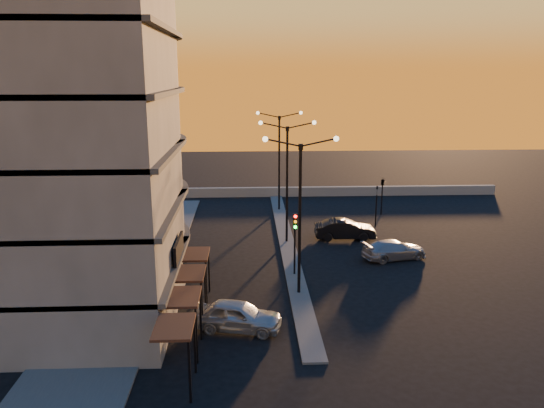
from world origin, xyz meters
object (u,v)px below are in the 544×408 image
(car_hatchback, at_px, (237,316))
(car_wagon, at_px, (394,250))
(car_sedan, at_px, (345,229))
(traffic_light_main, at_px, (295,234))
(streetlamp_mid, at_px, (287,172))

(car_hatchback, height_order, car_wagon, car_hatchback)
(car_sedan, bearing_deg, car_wagon, -149.05)
(traffic_light_main, height_order, car_sedan, traffic_light_main)
(car_sedan, bearing_deg, car_hatchback, 152.70)
(car_sedan, height_order, car_wagon, car_sedan)
(traffic_light_main, relative_size, car_hatchback, 0.92)
(car_hatchback, xyz_separation_m, car_wagon, (11.03, 10.31, -0.10))
(traffic_light_main, bearing_deg, streetlamp_mid, 90.00)
(streetlamp_mid, xyz_separation_m, traffic_light_main, (0.00, -7.13, -2.70))
(car_hatchback, distance_m, car_wagon, 15.10)
(streetlamp_mid, distance_m, traffic_light_main, 7.62)
(streetlamp_mid, xyz_separation_m, car_hatchback, (-3.61, -14.40, -4.81))
(streetlamp_mid, height_order, car_sedan, streetlamp_mid)
(traffic_light_main, xyz_separation_m, car_sedan, (4.72, 7.83, -2.10))
(streetlamp_mid, distance_m, car_hatchback, 15.61)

